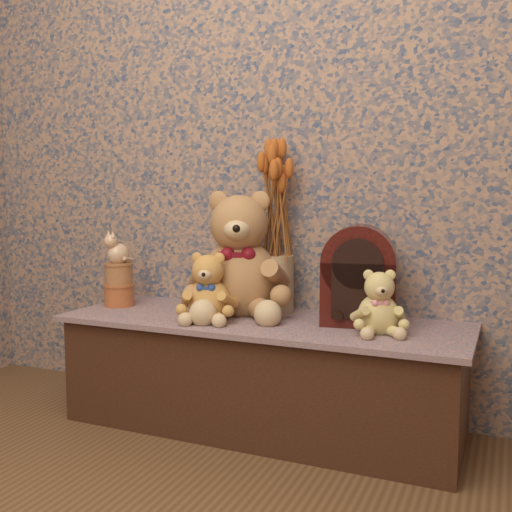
% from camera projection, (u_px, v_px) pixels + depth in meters
% --- Properties ---
extents(display_shelf, '(1.50, 0.53, 0.41)m').
position_uv_depth(display_shelf, '(261.00, 373.00, 2.23)').
color(display_shelf, '#36496F').
rests_on(display_shelf, ground).
extents(teddy_large, '(0.55, 0.59, 0.51)m').
position_uv_depth(teddy_large, '(240.00, 248.00, 2.29)').
color(teddy_large, '#A77140').
rests_on(teddy_large, display_shelf).
extents(teddy_medium, '(0.27, 0.30, 0.27)m').
position_uv_depth(teddy_medium, '(209.00, 284.00, 2.18)').
color(teddy_medium, '#B07631').
rests_on(teddy_medium, display_shelf).
extents(teddy_small, '(0.25, 0.27, 0.23)m').
position_uv_depth(teddy_small, '(379.00, 299.00, 1.98)').
color(teddy_small, tan).
rests_on(teddy_small, display_shelf).
extents(cathedral_radio, '(0.28, 0.23, 0.35)m').
position_uv_depth(cathedral_radio, '(359.00, 275.00, 2.11)').
color(cathedral_radio, black).
rests_on(cathedral_radio, display_shelf).
extents(ceramic_vase, '(0.18, 0.18, 0.22)m').
position_uv_depth(ceramic_vase, '(277.00, 284.00, 2.33)').
color(ceramic_vase, tan).
rests_on(ceramic_vase, display_shelf).
extents(dried_stalks, '(0.22, 0.22, 0.38)m').
position_uv_depth(dried_stalks, '(277.00, 207.00, 2.30)').
color(dried_stalks, '#B5551D').
rests_on(dried_stalks, ceramic_vase).
extents(biscuit_tin_lower, '(0.13, 0.13, 0.09)m').
position_uv_depth(biscuit_tin_lower, '(119.00, 295.00, 2.46)').
color(biscuit_tin_lower, '#CD893C').
rests_on(biscuit_tin_lower, display_shelf).
extents(biscuit_tin_upper, '(0.12, 0.12, 0.09)m').
position_uv_depth(biscuit_tin_upper, '(119.00, 274.00, 2.45)').
color(biscuit_tin_upper, tan).
rests_on(biscuit_tin_upper, biscuit_tin_lower).
extents(cat_figurine, '(0.13, 0.14, 0.14)m').
position_uv_depth(cat_figurine, '(118.00, 247.00, 2.44)').
color(cat_figurine, silver).
rests_on(cat_figurine, biscuit_tin_upper).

